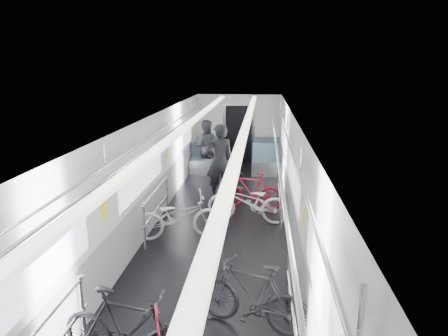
# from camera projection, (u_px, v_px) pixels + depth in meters

# --- Properties ---
(car_shell) EXTENTS (3.02, 14.01, 2.41)m
(car_shell) POSITION_uv_depth(u_px,v_px,m) (225.00, 165.00, 9.50)
(car_shell) COLOR black
(car_shell) RESTS_ON ground
(bike_left_mid) EXTENTS (1.78, 0.82, 1.03)m
(bike_left_mid) POSITION_uv_depth(u_px,v_px,m) (128.00, 331.00, 4.53)
(bike_left_mid) COLOR black
(bike_left_mid) RESTS_ON floor
(bike_left_far) EXTENTS (1.90, 1.10, 0.94)m
(bike_left_far) POSITION_uv_depth(u_px,v_px,m) (178.00, 216.00, 8.06)
(bike_left_far) COLOR #B3B3B8
(bike_left_far) RESTS_ON floor
(bike_right_near) EXTENTS (1.68, 0.94, 0.97)m
(bike_right_near) POSITION_uv_depth(u_px,v_px,m) (252.00, 295.00, 5.28)
(bike_right_near) COLOR black
(bike_right_near) RESTS_ON floor
(bike_right_mid) EXTENTS (1.90, 0.84, 0.97)m
(bike_right_mid) POSITION_uv_depth(u_px,v_px,m) (248.00, 202.00, 8.86)
(bike_right_mid) COLOR silver
(bike_right_mid) RESTS_ON floor
(bike_right_far) EXTENTS (1.62, 0.66, 0.95)m
(bike_right_far) POSITION_uv_depth(u_px,v_px,m) (251.00, 191.00, 9.68)
(bike_right_far) COLOR maroon
(bike_right_far) RESTS_ON floor
(bike_aisle) EXTENTS (0.99, 1.84, 0.92)m
(bike_aisle) POSITION_uv_depth(u_px,v_px,m) (233.00, 183.00, 10.38)
(bike_aisle) COLOR black
(bike_aisle) RESTS_ON floor
(person_standing) EXTENTS (0.83, 0.65, 1.99)m
(person_standing) POSITION_uv_depth(u_px,v_px,m) (220.00, 162.00, 10.37)
(person_standing) COLOR black
(person_standing) RESTS_ON floor
(person_seated) EXTENTS (0.88, 0.70, 1.73)m
(person_seated) POSITION_uv_depth(u_px,v_px,m) (206.00, 146.00, 12.94)
(person_seated) COLOR #2D2A31
(person_seated) RESTS_ON floor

